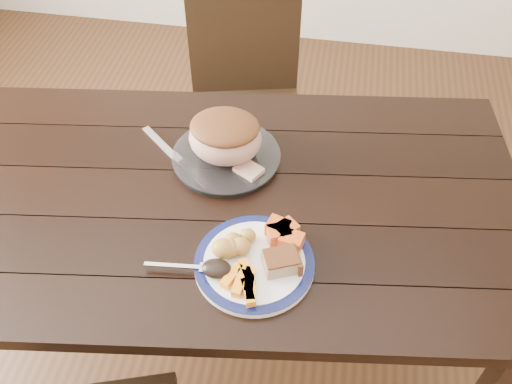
% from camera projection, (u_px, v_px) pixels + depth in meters
% --- Properties ---
extents(ground, '(4.00, 4.00, 0.00)m').
position_uv_depth(ground, '(235.00, 334.00, 2.08)').
color(ground, '#472B16').
rests_on(ground, ground).
extents(dining_table, '(1.70, 1.10, 0.75)m').
position_uv_depth(dining_table, '(229.00, 218.00, 1.60)').
color(dining_table, black).
rests_on(dining_table, ground).
extents(chair_far, '(0.51, 0.51, 0.93)m').
position_uv_depth(chair_far, '(246.00, 94.00, 2.20)').
color(chair_far, black).
rests_on(chair_far, ground).
extents(dinner_plate, '(0.29, 0.29, 0.02)m').
position_uv_depth(dinner_plate, '(254.00, 264.00, 1.37)').
color(dinner_plate, white).
rests_on(dinner_plate, dining_table).
extents(plate_rim, '(0.29, 0.29, 0.02)m').
position_uv_depth(plate_rim, '(254.00, 262.00, 1.36)').
color(plate_rim, '#0D1241').
rests_on(plate_rim, dinner_plate).
extents(serving_platter, '(0.30, 0.30, 0.02)m').
position_uv_depth(serving_platter, '(226.00, 158.00, 1.62)').
color(serving_platter, white).
rests_on(serving_platter, dining_table).
extents(pork_slice, '(0.10, 0.09, 0.04)m').
position_uv_depth(pork_slice, '(281.00, 262.00, 1.33)').
color(pork_slice, tan).
rests_on(pork_slice, dinner_plate).
extents(roasted_potatoes, '(0.10, 0.10, 0.05)m').
position_uv_depth(roasted_potatoes, '(233.00, 245.00, 1.36)').
color(roasted_potatoes, gold).
rests_on(roasted_potatoes, dinner_plate).
extents(carrot_batons, '(0.09, 0.12, 0.02)m').
position_uv_depth(carrot_batons, '(244.00, 282.00, 1.31)').
color(carrot_batons, orange).
rests_on(carrot_batons, dinner_plate).
extents(pumpkin_wedges, '(0.10, 0.09, 0.04)m').
position_uv_depth(pumpkin_wedges, '(284.00, 233.00, 1.39)').
color(pumpkin_wedges, '#EF511A').
rests_on(pumpkin_wedges, dinner_plate).
extents(dark_mushroom, '(0.07, 0.05, 0.03)m').
position_uv_depth(dark_mushroom, '(217.00, 269.00, 1.32)').
color(dark_mushroom, black).
rests_on(dark_mushroom, dinner_plate).
extents(fork, '(0.18, 0.03, 0.00)m').
position_uv_depth(fork, '(187.00, 267.00, 1.35)').
color(fork, silver).
rests_on(fork, dinner_plate).
extents(roast_joint, '(0.20, 0.17, 0.13)m').
position_uv_depth(roast_joint, '(225.00, 138.00, 1.56)').
color(roast_joint, tan).
rests_on(roast_joint, serving_platter).
extents(cut_slice, '(0.09, 0.08, 0.02)m').
position_uv_depth(cut_slice, '(249.00, 170.00, 1.56)').
color(cut_slice, tan).
rests_on(cut_slice, serving_platter).
extents(carving_knife, '(0.25, 0.23, 0.01)m').
position_uv_depth(carving_knife, '(185.00, 167.00, 1.59)').
color(carving_knife, silver).
rests_on(carving_knife, dining_table).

